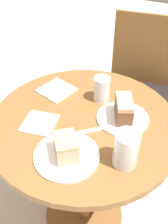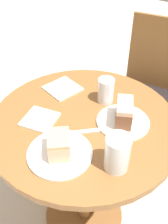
{
  "view_description": "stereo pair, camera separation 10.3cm",
  "coord_description": "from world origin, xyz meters",
  "px_view_note": "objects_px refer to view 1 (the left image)",
  "views": [
    {
      "loc": [
        0.34,
        -0.71,
        1.48
      ],
      "look_at": [
        0.0,
        0.0,
        0.81
      ],
      "focal_mm": 42.0,
      "sensor_mm": 36.0,
      "label": 1
    },
    {
      "loc": [
        0.43,
        -0.66,
        1.48
      ],
      "look_at": [
        0.0,
        0.0,
        0.81
      ],
      "focal_mm": 42.0,
      "sensor_mm": 36.0,
      "label": 2
    }
  ],
  "objects_px": {
    "cake_slice_far": "(66,147)",
    "glass_lemonade": "(126,151)",
    "glass_water": "(102,90)",
    "plate_far": "(67,156)",
    "chair": "(139,87)",
    "plate_near": "(123,118)",
    "cake_slice_near": "(124,109)"
  },
  "relations": [
    {
      "from": "plate_near",
      "to": "cake_slice_near",
      "type": "bearing_deg",
      "value": 153.43
    },
    {
      "from": "glass_water",
      "to": "plate_far",
      "type": "bearing_deg",
      "value": -86.91
    },
    {
      "from": "cake_slice_near",
      "to": "glass_water",
      "type": "distance_m",
      "value": 0.16
    },
    {
      "from": "plate_near",
      "to": "cake_slice_far",
      "type": "distance_m",
      "value": 0.29
    },
    {
      "from": "glass_lemonade",
      "to": "glass_water",
      "type": "height_order",
      "value": "glass_lemonade"
    },
    {
      "from": "chair",
      "to": "plate_near",
      "type": "xyz_separation_m",
      "value": [
        0.09,
        -0.65,
        0.28
      ]
    },
    {
      "from": "chair",
      "to": "plate_near",
      "type": "distance_m",
      "value": 0.72
    },
    {
      "from": "chair",
      "to": "glass_lemonade",
      "type": "xyz_separation_m",
      "value": [
        0.16,
        -0.86,
        0.34
      ]
    },
    {
      "from": "chair",
      "to": "plate_far",
      "type": "height_order",
      "value": "chair"
    },
    {
      "from": "plate_far",
      "to": "cake_slice_near",
      "type": "bearing_deg",
      "value": 67.68
    },
    {
      "from": "plate_near",
      "to": "glass_lemonade",
      "type": "height_order",
      "value": "glass_lemonade"
    },
    {
      "from": "cake_slice_near",
      "to": "glass_water",
      "type": "relative_size",
      "value": 1.2
    },
    {
      "from": "chair",
      "to": "glass_water",
      "type": "height_order",
      "value": "chair"
    },
    {
      "from": "chair",
      "to": "plate_far",
      "type": "relative_size",
      "value": 4.0
    },
    {
      "from": "chair",
      "to": "cake_slice_far",
      "type": "distance_m",
      "value": 0.98
    },
    {
      "from": "plate_near",
      "to": "glass_water",
      "type": "height_order",
      "value": "glass_water"
    },
    {
      "from": "glass_water",
      "to": "chair",
      "type": "bearing_deg",
      "value": 85.55
    },
    {
      "from": "glass_lemonade",
      "to": "plate_near",
      "type": "bearing_deg",
      "value": 110.7
    },
    {
      "from": "plate_near",
      "to": "glass_lemonade",
      "type": "distance_m",
      "value": 0.23
    },
    {
      "from": "plate_near",
      "to": "chair",
      "type": "bearing_deg",
      "value": 97.48
    },
    {
      "from": "plate_far",
      "to": "cake_slice_far",
      "type": "xyz_separation_m",
      "value": [
        0.0,
        0.0,
        0.04
      ]
    },
    {
      "from": "plate_near",
      "to": "cake_slice_near",
      "type": "xyz_separation_m",
      "value": [
        -0.0,
        0.0,
        0.05
      ]
    },
    {
      "from": "cake_slice_far",
      "to": "glass_lemonade",
      "type": "distance_m",
      "value": 0.2
    },
    {
      "from": "plate_near",
      "to": "plate_far",
      "type": "bearing_deg",
      "value": -112.32
    },
    {
      "from": "chair",
      "to": "glass_lemonade",
      "type": "bearing_deg",
      "value": -86.76
    },
    {
      "from": "plate_near",
      "to": "cake_slice_near",
      "type": "relative_size",
      "value": 1.59
    },
    {
      "from": "cake_slice_far",
      "to": "plate_near",
      "type": "bearing_deg",
      "value": 67.68
    },
    {
      "from": "chair",
      "to": "glass_water",
      "type": "relative_size",
      "value": 8.33
    },
    {
      "from": "plate_far",
      "to": "chair",
      "type": "bearing_deg",
      "value": 88.45
    },
    {
      "from": "plate_near",
      "to": "plate_far",
      "type": "distance_m",
      "value": 0.29
    },
    {
      "from": "plate_near",
      "to": "glass_water",
      "type": "xyz_separation_m",
      "value": [
        -0.13,
        0.09,
        0.04
      ]
    },
    {
      "from": "glass_water",
      "to": "glass_lemonade",
      "type": "bearing_deg",
      "value": -54.58
    }
  ]
}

